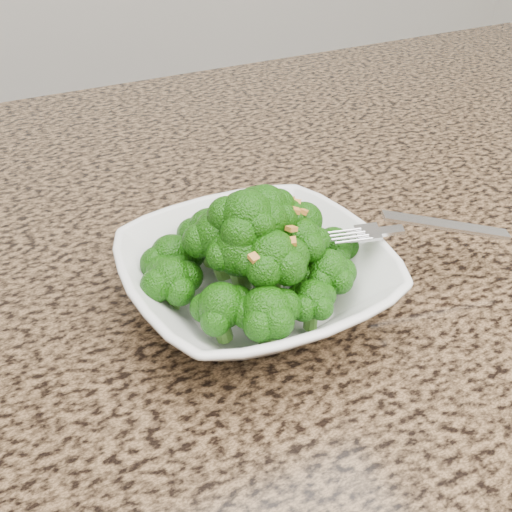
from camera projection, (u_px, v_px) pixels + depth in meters
name	position (u px, v px, depth m)	size (l,w,h in m)	color
granite_counter	(266.00, 267.00, 0.62)	(1.64, 1.04, 0.03)	brown
bowl	(256.00, 280.00, 0.53)	(0.22, 0.22, 0.05)	white
broccoli_pile	(256.00, 215.00, 0.49)	(0.19, 0.19, 0.07)	#19590A
garlic_topping	(256.00, 169.00, 0.47)	(0.11, 0.11, 0.01)	orange
fork	(393.00, 230.00, 0.53)	(0.19, 0.03, 0.01)	silver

